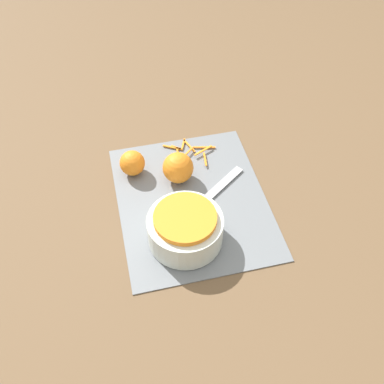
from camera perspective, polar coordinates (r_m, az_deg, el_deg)
The scene contains 7 objects.
ground_plane at distance 1.15m, azimuth 0.00°, elevation -1.17°, with size 4.00×4.00×0.00m, color brown.
cutting_board at distance 1.15m, azimuth 0.00°, elevation -1.07°, with size 0.46×0.37×0.01m.
bowl_speckled at distance 1.04m, azimuth -0.87°, elevation -4.58°, with size 0.18×0.18×0.09m.
knife at distance 1.14m, azimuth 1.14°, elevation -1.36°, with size 0.16×0.21×0.02m.
orange_left at distance 1.20m, azimuth -7.59°, elevation 3.67°, with size 0.07×0.07×0.07m.
orange_right at distance 1.17m, azimuth -1.79°, elevation 3.10°, with size 0.08×0.08×0.08m.
peel_pile at distance 1.27m, azimuth -0.33°, elevation 5.32°, with size 0.12×0.15×0.01m.
Camera 1 is at (-0.72, 0.17, 0.89)m, focal length 42.00 mm.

